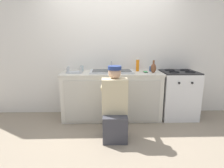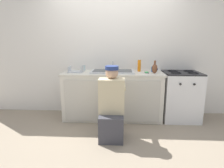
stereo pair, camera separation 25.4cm
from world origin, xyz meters
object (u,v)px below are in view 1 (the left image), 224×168
(sink_double_basin, at_px, (112,71))
(dish_rack_tray, at_px, (75,71))
(soap_bottle_orange, at_px, (138,65))
(coffee_mug, at_px, (152,69))
(cell_phone, at_px, (145,72))
(water_glass, at_px, (82,68))
(stove_range, at_px, (178,94))
(plumber_person, at_px, (115,109))
(vase_decorative, at_px, (153,68))

(sink_double_basin, height_order, dish_rack_tray, sink_double_basin)
(sink_double_basin, distance_m, soap_bottle_orange, 0.53)
(dish_rack_tray, bearing_deg, coffee_mug, 4.82)
(coffee_mug, xyz_separation_m, cell_phone, (-0.14, -0.11, -0.04))
(sink_double_basin, height_order, cell_phone, sink_double_basin)
(dish_rack_tray, bearing_deg, cell_phone, 0.44)
(water_glass, xyz_separation_m, coffee_mug, (1.35, -0.09, -0.00))
(dish_rack_tray, bearing_deg, stove_range, 0.65)
(sink_double_basin, distance_m, water_glass, 0.61)
(cell_phone, bearing_deg, sink_double_basin, 178.68)
(sink_double_basin, bearing_deg, plumber_person, -88.21)
(plumber_person, distance_m, soap_bottle_orange, 1.18)
(plumber_person, xyz_separation_m, coffee_mug, (0.75, 0.90, 0.48))
(water_glass, xyz_separation_m, cell_phone, (1.21, -0.20, -0.04))
(coffee_mug, distance_m, vase_decorative, 0.17)
(soap_bottle_orange, distance_m, dish_rack_tray, 1.20)
(plumber_person, relative_size, dish_rack_tray, 3.94)
(plumber_person, xyz_separation_m, soap_bottle_orange, (0.48, 0.93, 0.54))
(water_glass, bearing_deg, soap_bottle_orange, -2.84)
(stove_range, xyz_separation_m, water_glass, (-1.86, 0.19, 0.49))
(plumber_person, xyz_separation_m, vase_decorative, (0.74, 0.73, 0.52))
(stove_range, bearing_deg, soap_bottle_orange, 169.87)
(plumber_person, relative_size, cell_phone, 7.89)
(plumber_person, distance_m, dish_rack_tray, 1.14)
(coffee_mug, bearing_deg, sink_double_basin, -172.75)
(soap_bottle_orange, bearing_deg, vase_decorative, -38.76)
(stove_range, bearing_deg, cell_phone, -178.91)
(vase_decorative, bearing_deg, plumber_person, -135.45)
(stove_range, height_order, cell_phone, stove_range)
(sink_double_basin, bearing_deg, dish_rack_tray, -177.94)
(cell_phone, distance_m, dish_rack_tray, 1.32)
(plumber_person, height_order, water_glass, plumber_person)
(coffee_mug, bearing_deg, plumber_person, -129.84)
(sink_double_basin, xyz_separation_m, vase_decorative, (0.76, -0.07, 0.07))
(water_glass, relative_size, cell_phone, 0.71)
(stove_range, relative_size, coffee_mug, 7.30)
(stove_range, bearing_deg, vase_decorative, -172.41)
(stove_range, height_order, soap_bottle_orange, soap_bottle_orange)
(water_glass, bearing_deg, cell_phone, -9.62)
(water_glass, bearing_deg, stove_range, -5.91)
(water_glass, height_order, cell_phone, water_glass)
(sink_double_basin, distance_m, cell_phone, 0.63)
(plumber_person, bearing_deg, coffee_mug, 50.16)
(vase_decorative, bearing_deg, coffee_mug, 86.80)
(water_glass, relative_size, soap_bottle_orange, 0.40)
(soap_bottle_orange, xyz_separation_m, dish_rack_tray, (-1.19, -0.16, -0.09))
(sink_double_basin, xyz_separation_m, cell_phone, (0.63, -0.01, -0.01))
(plumber_person, height_order, coffee_mug, plumber_person)
(plumber_person, bearing_deg, water_glass, 121.40)
(cell_phone, bearing_deg, plumber_person, -127.72)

